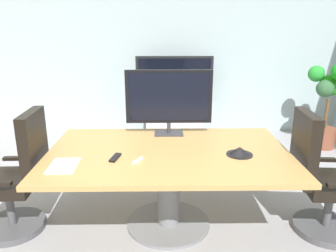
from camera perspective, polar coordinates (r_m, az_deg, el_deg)
name	(u,v)px	position (r m, az deg, el deg)	size (l,w,h in m)	color
ground_plane	(155,245)	(2.98, -2.18, -19.59)	(7.36, 7.36, 0.00)	#99999E
wall_back_glass_partition	(158,54)	(5.59, -1.64, 12.19)	(6.20, 0.10, 2.62)	#9EB2B7
conference_table	(168,168)	(2.95, 0.08, -7.27)	(2.08, 1.30, 0.73)	#B2894C
office_chair_left	(18,183)	(3.21, -24.24, -8.85)	(0.60, 0.58, 1.09)	#4C4C51
office_chair_right	(320,184)	(3.20, 24.61, -9.04)	(0.61, 0.59, 1.09)	#4C4C51
tv_monitor	(169,99)	(3.24, 0.15, 4.71)	(0.84, 0.18, 0.64)	#333338
wall_display_unit	(174,111)	(5.39, 1.07, 2.64)	(1.20, 0.36, 1.31)	#B7BABC
potted_plant	(328,97)	(5.39, 25.71, 4.50)	(0.54, 0.55, 1.28)	brown
conference_phone	(240,151)	(2.86, 12.15, -4.27)	(0.22, 0.22, 0.07)	black
remote_control	(115,157)	(2.76, -9.00, -5.34)	(0.05, 0.17, 0.02)	black
whiteboard_marker	(138,161)	(2.68, -5.20, -5.90)	(0.13, 0.02, 0.02)	silver
paper_notepad	(64,166)	(2.71, -17.41, -6.48)	(0.21, 0.30, 0.01)	white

